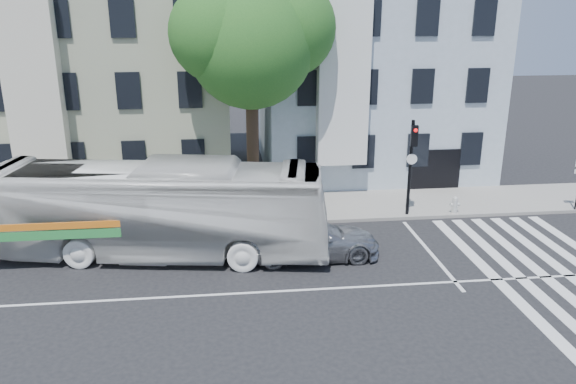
{
  "coord_description": "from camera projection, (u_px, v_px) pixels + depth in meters",
  "views": [
    {
      "loc": [
        -1.2,
        -16.7,
        8.96
      ],
      "look_at": [
        1.05,
        3.3,
        2.4
      ],
      "focal_mm": 35.0,
      "sensor_mm": 36.0,
      "label": 1
    }
  ],
  "objects": [
    {
      "name": "ground",
      "position": [
        268.0,
        292.0,
        18.68
      ],
      "size": [
        120.0,
        120.0,
        0.0
      ],
      "primitive_type": "plane",
      "color": "black",
      "rests_on": "ground"
    },
    {
      "name": "bus",
      "position": [
        155.0,
        209.0,
        21.05
      ],
      "size": [
        5.06,
        13.35,
        3.63
      ],
      "primitive_type": "imported",
      "rotation": [
        0.0,
        0.0,
        1.41
      ],
      "color": "silver",
      "rests_on": "ground"
    },
    {
      "name": "building_left",
      "position": [
        117.0,
        76.0,
        30.4
      ],
      "size": [
        12.0,
        10.0,
        11.0
      ],
      "primitive_type": "cube",
      "color": "#9CA086",
      "rests_on": "ground"
    },
    {
      "name": "traffic_signal",
      "position": [
        412.0,
        156.0,
        24.45
      ],
      "size": [
        0.47,
        0.54,
        4.44
      ],
      "rotation": [
        0.0,
        0.0,
        -0.14
      ],
      "color": "black",
      "rests_on": "ground"
    },
    {
      "name": "building_right",
      "position": [
        369.0,
        73.0,
        31.89
      ],
      "size": [
        12.0,
        10.0,
        11.0
      ],
      "primitive_type": "cube",
      "color": "#A2B4C1",
      "rests_on": "ground"
    },
    {
      "name": "street_tree",
      "position": [
        252.0,
        37.0,
        24.51
      ],
      "size": [
        7.3,
        5.9,
        11.1
      ],
      "color": "#2D2116",
      "rests_on": "ground"
    },
    {
      "name": "fire_hydrant",
      "position": [
        455.0,
        204.0,
        25.42
      ],
      "size": [
        0.42,
        0.25,
        0.77
      ],
      "rotation": [
        0.0,
        0.0,
        0.04
      ],
      "color": "#BBBAB6",
      "rests_on": "sidewalk_far"
    },
    {
      "name": "sidewalk_far",
      "position": [
        254.0,
        209.0,
        26.21
      ],
      "size": [
        80.0,
        4.0,
        0.15
      ],
      "primitive_type": "cube",
      "color": "gray",
      "rests_on": "ground"
    },
    {
      "name": "sedan",
      "position": [
        310.0,
        239.0,
        21.09
      ],
      "size": [
        2.21,
        5.25,
        1.51
      ],
      "primitive_type": "imported",
      "rotation": [
        0.0,
        0.0,
        1.59
      ],
      "color": "#A3A4AA",
      "rests_on": "ground"
    },
    {
      "name": "hedge",
      "position": [
        172.0,
        216.0,
        24.09
      ],
      "size": [
        8.39,
        3.21,
        0.7
      ],
      "primitive_type": null,
      "rotation": [
        0.0,
        0.0,
        0.29
      ],
      "color": "#306721",
      "rests_on": "sidewalk_far"
    }
  ]
}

